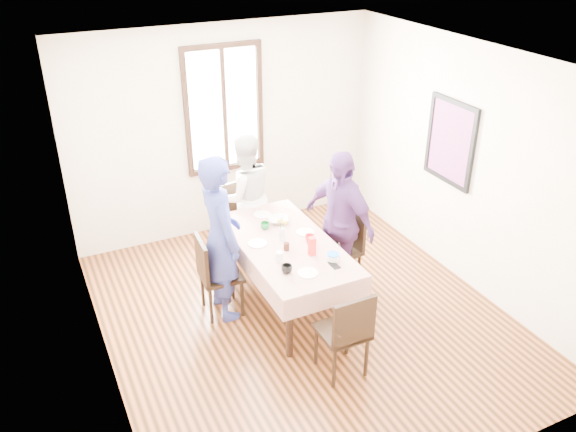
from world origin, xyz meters
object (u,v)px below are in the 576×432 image
object	(u,v)px
dining_table	(286,274)
chair_right	(338,251)
person_far	(244,196)
chair_near	(342,331)
person_right	(338,222)
person_left	(220,238)
chair_far	(245,220)
chair_left	(221,275)

from	to	relation	value
dining_table	chair_right	distance (m)	0.69
chair_right	person_far	bearing A→B (deg)	22.98
chair_near	person_right	distance (m)	1.46
dining_table	person_left	size ratio (longest dim) A/B	0.96
chair_near	dining_table	bearing A→B (deg)	89.75
chair_far	person_left	size ratio (longest dim) A/B	0.51
chair_left	chair_far	distance (m)	1.23
person_right	person_far	bearing A→B (deg)	-165.73
dining_table	person_far	world-z (taller)	person_far
chair_left	chair_near	distance (m)	1.51
chair_right	chair_near	bearing A→B (deg)	142.89
chair_far	person_right	bearing A→B (deg)	110.33
chair_right	chair_far	distance (m)	1.32
person_left	person_far	size ratio (longest dim) A/B	1.13
chair_left	person_far	bearing A→B (deg)	149.46
dining_table	chair_far	size ratio (longest dim) A/B	1.90
chair_left	person_far	distance (m)	1.26
dining_table	chair_near	size ratio (longest dim) A/B	1.90
chair_far	person_left	bearing A→B (deg)	47.29
dining_table	chair_near	distance (m)	1.19
chair_right	chair_far	bearing A→B (deg)	22.49
chair_left	chair_right	distance (m)	1.36
chair_far	person_far	distance (m)	0.34
dining_table	person_right	distance (m)	0.80
person_left	person_far	distance (m)	1.21
dining_table	chair_right	bearing A→B (deg)	4.55
person_far	chair_left	bearing A→B (deg)	55.29
chair_far	person_right	world-z (taller)	person_right
chair_right	chair_far	xyz separation A→B (m)	(-0.68, 1.13, 0.00)
chair_left	person_right	bearing A→B (deg)	88.93
dining_table	person_right	xyz separation A→B (m)	(0.66, 0.05, 0.45)
dining_table	chair_left	xyz separation A→B (m)	(-0.68, 0.16, 0.08)
person_left	person_right	world-z (taller)	person_left
chair_right	chair_near	distance (m)	1.42
chair_near	chair_left	bearing A→B (deg)	116.46
dining_table	person_left	xyz separation A→B (m)	(-0.66, 0.16, 0.52)
chair_near	person_right	bearing A→B (deg)	61.73
dining_table	person_right	size ratio (longest dim) A/B	1.05
chair_left	person_left	distance (m)	0.44
chair_far	person_left	world-z (taller)	person_left
person_right	person_left	bearing A→B (deg)	-111.13
chair_near	chair_far	bearing A→B (deg)	89.75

